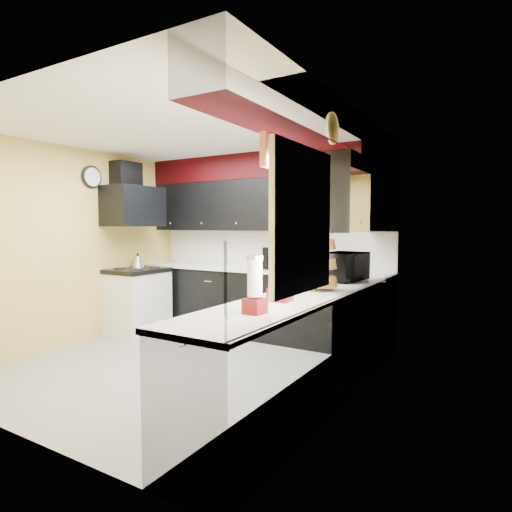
{
  "coord_description": "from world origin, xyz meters",
  "views": [
    {
      "loc": [
        2.97,
        -3.48,
        1.51
      ],
      "look_at": [
        0.45,
        0.72,
        1.17
      ],
      "focal_mm": 30.0,
      "sensor_mm": 36.0,
      "label": 1
    }
  ],
  "objects_px": {
    "microwave": "(343,267)",
    "knife_block": "(331,264)",
    "toaster_oven": "(285,259)",
    "utensil_crock": "(321,266)",
    "kettle": "(138,262)"
  },
  "relations": [
    {
      "from": "utensil_crock",
      "to": "toaster_oven",
      "type": "bearing_deg",
      "value": 178.19
    },
    {
      "from": "microwave",
      "to": "knife_block",
      "type": "xyz_separation_m",
      "value": [
        -0.43,
        0.75,
        -0.04
      ]
    },
    {
      "from": "knife_block",
      "to": "utensil_crock",
      "type": "bearing_deg",
      "value": -143.29
    },
    {
      "from": "toaster_oven",
      "to": "kettle",
      "type": "xyz_separation_m",
      "value": [
        -2.09,
        -0.57,
        -0.09
      ]
    },
    {
      "from": "utensil_crock",
      "to": "knife_block",
      "type": "height_order",
      "value": "knife_block"
    },
    {
      "from": "knife_block",
      "to": "kettle",
      "type": "distance_m",
      "value": 2.76
    },
    {
      "from": "toaster_oven",
      "to": "kettle",
      "type": "relative_size",
      "value": 2.92
    },
    {
      "from": "toaster_oven",
      "to": "utensil_crock",
      "type": "height_order",
      "value": "toaster_oven"
    },
    {
      "from": "toaster_oven",
      "to": "microwave",
      "type": "xyz_separation_m",
      "value": [
        1.03,
        -0.68,
        0.0
      ]
    },
    {
      "from": "utensil_crock",
      "to": "kettle",
      "type": "bearing_deg",
      "value": -167.92
    },
    {
      "from": "toaster_oven",
      "to": "utensil_crock",
      "type": "bearing_deg",
      "value": 14.41
    },
    {
      "from": "microwave",
      "to": "kettle",
      "type": "xyz_separation_m",
      "value": [
        -3.11,
        0.11,
        -0.09
      ]
    },
    {
      "from": "microwave",
      "to": "toaster_oven",
      "type": "bearing_deg",
      "value": 63.43
    },
    {
      "from": "toaster_oven",
      "to": "knife_block",
      "type": "relative_size",
      "value": 2.42
    },
    {
      "from": "toaster_oven",
      "to": "utensil_crock",
      "type": "xyz_separation_m",
      "value": [
        0.51,
        -0.02,
        -0.08
      ]
    }
  ]
}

